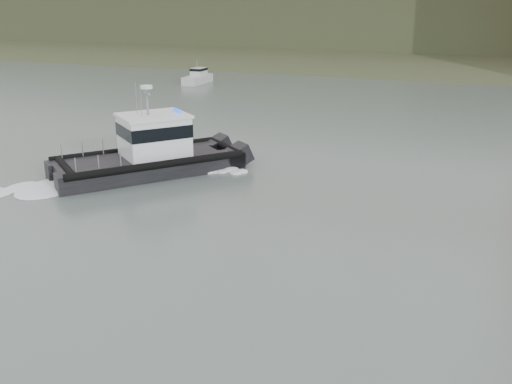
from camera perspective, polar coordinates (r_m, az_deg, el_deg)
ground at (r=21.69m, az=-10.86°, el=-12.42°), size 400.00×400.00×0.00m
headlands at (r=141.28m, az=18.98°, el=15.94°), size 500.00×105.36×27.12m
patrol_boat at (r=38.93m, az=-10.59°, el=4.06°), size 11.32×12.68×6.09m
motorboat at (r=82.69m, az=-5.84°, el=11.33°), size 2.25×6.16×3.35m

